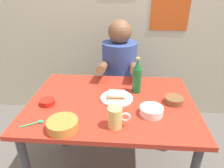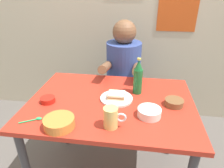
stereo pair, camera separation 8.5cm
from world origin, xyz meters
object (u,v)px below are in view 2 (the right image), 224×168
Objects in this scene: dining_table at (111,112)px; sandwich at (116,95)px; stool at (123,102)px; beer_bottle at (138,78)px; condiment_bowl_brown at (174,102)px; plate_orange at (116,98)px; beer_mug at (111,118)px; person_seated at (123,64)px.

sandwich reaches higher than dining_table.
stool is 0.72m from beer_bottle.
stool is 3.75× the size of condiment_bowl_brown.
dining_table is at bearing -92.46° from stool.
plate_orange is 0.38m from condiment_bowl_brown.
plate_orange is at bearing -139.93° from beer_bottle.
stool is 0.73m from plate_orange.
dining_table is at bearing -141.43° from beer_bottle.
beer_mug reaches higher than plate_orange.
sandwich is at bearing -89.33° from person_seated.
condiment_bowl_brown reaches higher than dining_table.
beer_bottle is (0.14, 0.11, 0.11)m from plate_orange.
beer_mug is at bearing -143.32° from condiment_bowl_brown.
dining_table is 0.13m from sandwich.
condiment_bowl_brown is at bearing -58.49° from stool.
person_seated reaches higher than beer_mug.
person_seated reaches higher than beer_bottle.
stool is 0.42m from person_seated.
beer_bottle is (0.14, -0.49, 0.51)m from stool.
beer_mug is (0.04, -0.27, 0.15)m from dining_table.
sandwich is at bearing 91.45° from beer_mug.
condiment_bowl_brown is at bearing 36.68° from beer_mug.
beer_bottle reaches higher than plate_orange.
stool is at bearing 90.92° from beer_mug.
beer_bottle is (0.13, 0.41, 0.06)m from beer_mug.
dining_table is 0.43m from condiment_bowl_brown.
person_seated is at bearing 90.67° from sandwich.
beer_mug reaches higher than condiment_bowl_brown.
sandwich is at bearing 31.88° from dining_table.
dining_table is 5.00× the size of plate_orange.
person_seated is 0.60m from sandwich.
condiment_bowl_brown is (0.24, -0.13, -0.10)m from beer_bottle.
beer_bottle reaches higher than sandwich.
condiment_bowl_brown is at bearing -58.03° from person_seated.
person_seated is 2.75× the size of beer_bottle.
stool is 1.72× the size of beer_bottle.
dining_table is 9.17× the size of condiment_bowl_brown.
sandwich is at bearing -139.93° from beer_bottle.
dining_table is 10.00× the size of sandwich.
beer_bottle is (0.14, 0.11, 0.09)m from sandwich.
beer_mug is at bearing -88.55° from plate_orange.
sandwich is (0.01, -0.61, 0.42)m from stool.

